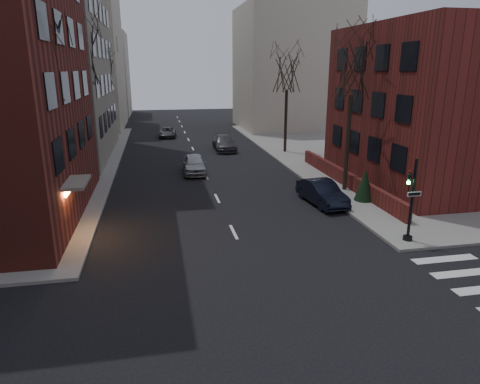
{
  "coord_description": "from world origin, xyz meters",
  "views": [
    {
      "loc": [
        -3.63,
        -8.26,
        8.17
      ],
      "look_at": [
        0.42,
        12.45,
        2.0
      ],
      "focal_mm": 32.0,
      "sensor_mm": 36.0,
      "label": 1
    }
  ],
  "objects_px": {
    "car_lane_gray": "(224,143)",
    "evergreen_shrub": "(365,185)",
    "traffic_signal": "(410,205)",
    "parked_sedan": "(322,193)",
    "car_lane_far": "(167,132)",
    "sandwich_board": "(322,183)",
    "streetlamp_near": "(87,128)",
    "car_lane_silver": "(194,164)",
    "tree_right_b": "(287,74)",
    "tree_right_a": "(353,70)",
    "streetlamp_far": "(113,104)",
    "tree_left_c": "(103,69)",
    "tree_left_a": "(40,61)",
    "tree_left_b": "(80,57)"
  },
  "relations": [
    {
      "from": "car_lane_far",
      "to": "streetlamp_far",
      "type": "bearing_deg",
      "value": -153.74
    },
    {
      "from": "car_lane_silver",
      "to": "evergreen_shrub",
      "type": "height_order",
      "value": "evergreen_shrub"
    },
    {
      "from": "streetlamp_far",
      "to": "traffic_signal",
      "type": "bearing_deg",
      "value": -63.94
    },
    {
      "from": "streetlamp_near",
      "to": "tree_right_a",
      "type": "bearing_deg",
      "value": -13.24
    },
    {
      "from": "tree_right_b",
      "to": "sandwich_board",
      "type": "height_order",
      "value": "tree_right_b"
    },
    {
      "from": "tree_left_c",
      "to": "sandwich_board",
      "type": "relative_size",
      "value": 11.15
    },
    {
      "from": "tree_right_b",
      "to": "car_lane_far",
      "type": "relative_size",
      "value": 2.19
    },
    {
      "from": "parked_sedan",
      "to": "sandwich_board",
      "type": "distance_m",
      "value": 2.9
    },
    {
      "from": "parked_sedan",
      "to": "tree_left_b",
      "type": "bearing_deg",
      "value": 139.05
    },
    {
      "from": "traffic_signal",
      "to": "parked_sedan",
      "type": "xyz_separation_m",
      "value": [
        -1.74,
        6.6,
        -1.17
      ]
    },
    {
      "from": "streetlamp_near",
      "to": "sandwich_board",
      "type": "bearing_deg",
      "value": -13.53
    },
    {
      "from": "tree_left_b",
      "to": "tree_left_c",
      "type": "relative_size",
      "value": 1.11
    },
    {
      "from": "streetlamp_near",
      "to": "traffic_signal",
      "type": "bearing_deg",
      "value": -38.87
    },
    {
      "from": "streetlamp_near",
      "to": "car_lane_silver",
      "type": "xyz_separation_m",
      "value": [
        7.4,
        3.19,
        -3.48
      ]
    },
    {
      "from": "traffic_signal",
      "to": "evergreen_shrub",
      "type": "xyz_separation_m",
      "value": [
        0.98,
        6.39,
        -0.76
      ]
    },
    {
      "from": "tree_right_a",
      "to": "evergreen_shrub",
      "type": "relative_size",
      "value": 4.85
    },
    {
      "from": "tree_left_b",
      "to": "sandwich_board",
      "type": "distance_m",
      "value": 19.71
    },
    {
      "from": "tree_right_b",
      "to": "streetlamp_far",
      "type": "relative_size",
      "value": 1.46
    },
    {
      "from": "streetlamp_far",
      "to": "car_lane_far",
      "type": "distance_m",
      "value": 7.3
    },
    {
      "from": "tree_left_b",
      "to": "tree_right_b",
      "type": "relative_size",
      "value": 1.18
    },
    {
      "from": "tree_left_b",
      "to": "car_lane_far",
      "type": "xyz_separation_m",
      "value": [
        6.47,
        18.36,
        -8.33
      ]
    },
    {
      "from": "tree_right_a",
      "to": "tree_right_b",
      "type": "relative_size",
      "value": 1.06
    },
    {
      "from": "tree_left_b",
      "to": "tree_right_a",
      "type": "relative_size",
      "value": 1.11
    },
    {
      "from": "streetlamp_near",
      "to": "car_lane_far",
      "type": "distance_m",
      "value": 23.41
    },
    {
      "from": "evergreen_shrub",
      "to": "tree_left_c",
      "type": "bearing_deg",
      "value": 125.74
    },
    {
      "from": "tree_right_b",
      "to": "car_lane_gray",
      "type": "relative_size",
      "value": 1.78
    },
    {
      "from": "tree_left_b",
      "to": "streetlamp_far",
      "type": "relative_size",
      "value": 1.72
    },
    {
      "from": "tree_right_a",
      "to": "parked_sedan",
      "type": "relative_size",
      "value": 2.17
    },
    {
      "from": "streetlamp_near",
      "to": "car_lane_gray",
      "type": "height_order",
      "value": "streetlamp_near"
    },
    {
      "from": "car_lane_silver",
      "to": "parked_sedan",
      "type": "bearing_deg",
      "value": -51.43
    },
    {
      "from": "car_lane_silver",
      "to": "car_lane_gray",
      "type": "bearing_deg",
      "value": 69.78
    },
    {
      "from": "parked_sedan",
      "to": "car_lane_silver",
      "type": "relative_size",
      "value": 1.01
    },
    {
      "from": "tree_right_a",
      "to": "sandwich_board",
      "type": "relative_size",
      "value": 11.15
    },
    {
      "from": "tree_right_b",
      "to": "car_lane_gray",
      "type": "bearing_deg",
      "value": 155.72
    },
    {
      "from": "streetlamp_near",
      "to": "car_lane_silver",
      "type": "bearing_deg",
      "value": 23.31
    },
    {
      "from": "sandwich_board",
      "to": "evergreen_shrub",
      "type": "relative_size",
      "value": 0.43
    },
    {
      "from": "tree_left_a",
      "to": "streetlamp_near",
      "type": "bearing_deg",
      "value": 85.71
    },
    {
      "from": "traffic_signal",
      "to": "car_lane_gray",
      "type": "bearing_deg",
      "value": 100.67
    },
    {
      "from": "tree_left_c",
      "to": "car_lane_far",
      "type": "xyz_separation_m",
      "value": [
        6.47,
        4.36,
        -7.45
      ]
    },
    {
      "from": "car_lane_gray",
      "to": "streetlamp_near",
      "type": "bearing_deg",
      "value": -130.85
    },
    {
      "from": "parked_sedan",
      "to": "sandwich_board",
      "type": "relative_size",
      "value": 5.13
    },
    {
      "from": "car_lane_far",
      "to": "sandwich_board",
      "type": "xyz_separation_m",
      "value": [
        9.63,
        -26.09,
        0.0
      ]
    },
    {
      "from": "sandwich_board",
      "to": "car_lane_gray",
      "type": "bearing_deg",
      "value": 93.87
    },
    {
      "from": "car_lane_gray",
      "to": "evergreen_shrub",
      "type": "distance_m",
      "value": 20.04
    },
    {
      "from": "traffic_signal",
      "to": "tree_left_c",
      "type": "height_order",
      "value": "tree_left_c"
    },
    {
      "from": "car_lane_gray",
      "to": "tree_right_a",
      "type": "bearing_deg",
      "value": -69.9
    },
    {
      "from": "tree_right_b",
      "to": "sandwich_board",
      "type": "distance_m",
      "value": 15.48
    },
    {
      "from": "streetlamp_near",
      "to": "car_lane_gray",
      "type": "distance_m",
      "value": 17.27
    },
    {
      "from": "streetlamp_near",
      "to": "tree_left_a",
      "type": "bearing_deg",
      "value": -94.29
    },
    {
      "from": "traffic_signal",
      "to": "car_lane_far",
      "type": "distance_m",
      "value": 36.85
    }
  ]
}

